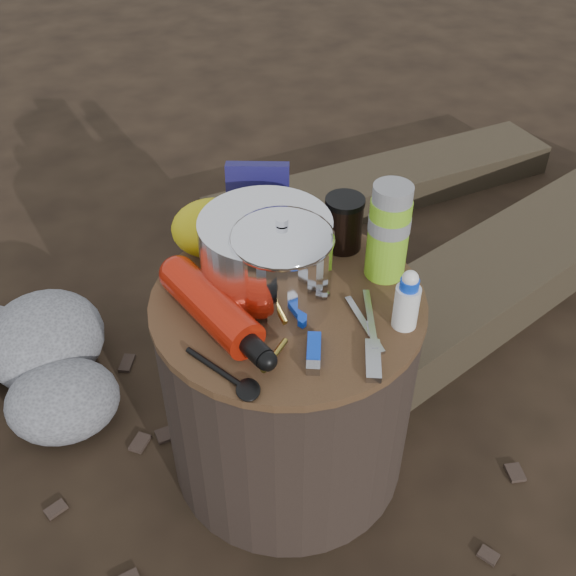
{
  "coord_description": "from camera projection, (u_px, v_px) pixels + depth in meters",
  "views": [
    {
      "loc": [
        -0.1,
        -0.91,
        1.25
      ],
      "look_at": [
        0.0,
        0.0,
        0.48
      ],
      "focal_mm": 42.28,
      "sensor_mm": 36.0,
      "label": 1
    }
  ],
  "objects": [
    {
      "name": "food_pouch",
      "position": [
        258.0,
        201.0,
        1.32
      ],
      "size": [
        0.12,
        0.04,
        0.15
      ],
      "primitive_type": "cube",
      "rotation": [
        0.0,
        0.0,
        -0.13
      ],
      "color": "#15124A",
      "rests_on": "stump"
    },
    {
      "name": "log_small",
      "position": [
        384.0,
        184.0,
        2.28
      ],
      "size": [
        1.23,
        0.62,
        0.1
      ],
      "primitive_type": "cube",
      "rotation": [
        0.0,
        0.0,
        -1.23
      ],
      "color": "#32291D",
      "rests_on": "ground"
    },
    {
      "name": "foil_windscreen",
      "position": [
        266.0,
        254.0,
        1.2
      ],
      "size": [
        0.23,
        0.23,
        0.14
      ],
      "primitive_type": "cylinder",
      "color": "silver",
      "rests_on": "stump"
    },
    {
      "name": "lighter",
      "position": [
        314.0,
        349.0,
        1.11
      ],
      "size": [
        0.04,
        0.09,
        0.02
      ],
      "primitive_type": "cube",
      "rotation": [
        0.0,
        0.0,
        -0.17
      ],
      "color": "#0D3AC8",
      "rests_on": "stump"
    },
    {
      "name": "pot_grabber",
      "position": [
        364.0,
        323.0,
        1.16
      ],
      "size": [
        0.05,
        0.15,
        0.01
      ],
      "primitive_type": null,
      "rotation": [
        0.0,
        0.0,
        0.07
      ],
      "color": "#A4A4A8",
      "rests_on": "stump"
    },
    {
      "name": "thermos",
      "position": [
        388.0,
        232.0,
        1.21
      ],
      "size": [
        0.07,
        0.07,
        0.19
      ],
      "primitive_type": "cylinder",
      "color": "#76B920",
      "rests_on": "stump"
    },
    {
      "name": "squeeze_bottle",
      "position": [
        407.0,
        302.0,
        1.13
      ],
      "size": [
        0.04,
        0.04,
        0.1
      ],
      "primitive_type": "cylinder",
      "color": "silver",
      "rests_on": "stump"
    },
    {
      "name": "multitool",
      "position": [
        373.0,
        360.0,
        1.09
      ],
      "size": [
        0.04,
        0.09,
        0.01
      ],
      "primitive_type": "cube",
      "rotation": [
        0.0,
        0.0,
        -0.17
      ],
      "color": "#A4A4A8",
      "rests_on": "stump"
    },
    {
      "name": "ground",
      "position": [
        288.0,
        453.0,
        1.51
      ],
      "size": [
        60.0,
        60.0,
        0.0
      ],
      "primitive_type": "plane",
      "color": "black",
      "rests_on": "ground"
    },
    {
      "name": "camping_pot",
      "position": [
        282.0,
        265.0,
        1.15
      ],
      "size": [
        0.17,
        0.17,
        0.17
      ],
      "primitive_type": "cylinder",
      "color": "white",
      "rests_on": "stump"
    },
    {
      "name": "travel_mug",
      "position": [
        344.0,
        224.0,
        1.3
      ],
      "size": [
        0.07,
        0.07,
        0.11
      ],
      "primitive_type": "cylinder",
      "color": "black",
      "rests_on": "stump"
    },
    {
      "name": "stuff_sack",
      "position": [
        213.0,
        228.0,
        1.29
      ],
      "size": [
        0.16,
        0.13,
        0.11
      ],
      "primitive_type": "ellipsoid",
      "color": "gold",
      "rests_on": "stump"
    },
    {
      "name": "fuel_bottle",
      "position": [
        211.0,
        307.0,
        1.15
      ],
      "size": [
        0.21,
        0.28,
        0.07
      ],
      "primitive_type": null,
      "rotation": [
        0.0,
        0.0,
        0.55
      ],
      "color": "#AB1A0A",
      "rests_on": "stump"
    },
    {
      "name": "stump",
      "position": [
        288.0,
        384.0,
        1.36
      ],
      "size": [
        0.49,
        0.49,
        0.46
      ],
      "primitive_type": "cylinder",
      "color": "black",
      "rests_on": "ground"
    },
    {
      "name": "spork",
      "position": [
        216.0,
        368.0,
        1.08
      ],
      "size": [
        0.13,
        0.13,
        0.01
      ],
      "primitive_type": null,
      "rotation": [
        0.0,
        0.0,
        0.76
      ],
      "color": "black",
      "rests_on": "stump"
    },
    {
      "name": "log_main",
      "position": [
        503.0,
        273.0,
        1.89
      ],
      "size": [
        1.54,
        1.14,
        0.14
      ],
      "primitive_type": "cube",
      "rotation": [
        0.0,
        0.0,
        -0.99
      ],
      "color": "#32291D",
      "rests_on": "ground"
    }
  ]
}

